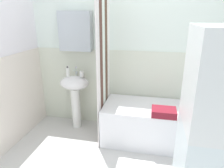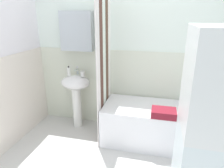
{
  "view_description": "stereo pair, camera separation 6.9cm",
  "coord_description": "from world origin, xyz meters",
  "px_view_note": "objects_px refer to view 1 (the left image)",
  "views": [
    {
      "loc": [
        0.26,
        -1.63,
        1.7
      ],
      "look_at": [
        -0.25,
        0.72,
        0.86
      ],
      "focal_mm": 32.45,
      "sensor_mm": 36.0,
      "label": 1
    },
    {
      "loc": [
        0.32,
        -1.62,
        1.7
      ],
      "look_at": [
        -0.25,
        0.72,
        0.86
      ],
      "focal_mm": 32.45,
      "sensor_mm": 36.0,
      "label": 2
    }
  ],
  "objects_px": {
    "towel_folded": "(164,112)",
    "washer_dryer_stack": "(222,128)",
    "soap_dispenser": "(68,72)",
    "conditioner_bottle": "(205,96)",
    "sink": "(75,90)",
    "body_wash_bottle": "(196,96)",
    "bathtub": "(157,124)",
    "toothbrush_cup": "(82,74)"
  },
  "relations": [
    {
      "from": "towel_folded",
      "to": "washer_dryer_stack",
      "type": "distance_m",
      "value": 0.84
    },
    {
      "from": "soap_dispenser",
      "to": "conditioner_bottle",
      "type": "bearing_deg",
      "value": 3.88
    },
    {
      "from": "sink",
      "to": "body_wash_bottle",
      "type": "relative_size",
      "value": 4.14
    },
    {
      "from": "towel_folded",
      "to": "soap_dispenser",
      "type": "bearing_deg",
      "value": 165.93
    },
    {
      "from": "towel_folded",
      "to": "conditioner_bottle",
      "type": "bearing_deg",
      "value": 40.36
    },
    {
      "from": "sink",
      "to": "towel_folded",
      "type": "height_order",
      "value": "sink"
    },
    {
      "from": "bathtub",
      "to": "washer_dryer_stack",
      "type": "relative_size",
      "value": 0.9
    },
    {
      "from": "bathtub",
      "to": "towel_folded",
      "type": "relative_size",
      "value": 4.95
    },
    {
      "from": "toothbrush_cup",
      "to": "bathtub",
      "type": "relative_size",
      "value": 0.06
    },
    {
      "from": "toothbrush_cup",
      "to": "conditioner_bottle",
      "type": "xyz_separation_m",
      "value": [
        1.74,
        0.11,
        -0.23
      ]
    },
    {
      "from": "toothbrush_cup",
      "to": "soap_dispenser",
      "type": "bearing_deg",
      "value": -173.21
    },
    {
      "from": "soap_dispenser",
      "to": "toothbrush_cup",
      "type": "height_order",
      "value": "soap_dispenser"
    },
    {
      "from": "bathtub",
      "to": "conditioner_bottle",
      "type": "height_order",
      "value": "conditioner_bottle"
    },
    {
      "from": "conditioner_bottle",
      "to": "body_wash_bottle",
      "type": "relative_size",
      "value": 1.21
    },
    {
      "from": "sink",
      "to": "soap_dispenser",
      "type": "height_order",
      "value": "soap_dispenser"
    },
    {
      "from": "body_wash_bottle",
      "to": "conditioner_bottle",
      "type": "bearing_deg",
      "value": -7.86
    },
    {
      "from": "soap_dispenser",
      "to": "towel_folded",
      "type": "relative_size",
      "value": 0.52
    },
    {
      "from": "bathtub",
      "to": "soap_dispenser",
      "type": "bearing_deg",
      "value": 174.85
    },
    {
      "from": "soap_dispenser",
      "to": "bathtub",
      "type": "distance_m",
      "value": 1.47
    },
    {
      "from": "soap_dispenser",
      "to": "toothbrush_cup",
      "type": "bearing_deg",
      "value": 6.79
    },
    {
      "from": "towel_folded",
      "to": "washer_dryer_stack",
      "type": "xyz_separation_m",
      "value": [
        0.43,
        -0.68,
        0.24
      ]
    },
    {
      "from": "toothbrush_cup",
      "to": "washer_dryer_stack",
      "type": "distance_m",
      "value": 1.92
    },
    {
      "from": "sink",
      "to": "washer_dryer_stack",
      "type": "height_order",
      "value": "washer_dryer_stack"
    },
    {
      "from": "towel_folded",
      "to": "body_wash_bottle",
      "type": "bearing_deg",
      "value": 47.8
    },
    {
      "from": "toothbrush_cup",
      "to": "washer_dryer_stack",
      "type": "bearing_deg",
      "value": -33.36
    },
    {
      "from": "bathtub",
      "to": "towel_folded",
      "type": "height_order",
      "value": "towel_folded"
    },
    {
      "from": "conditioner_bottle",
      "to": "toothbrush_cup",
      "type": "bearing_deg",
      "value": -176.46
    },
    {
      "from": "conditioner_bottle",
      "to": "body_wash_bottle",
      "type": "height_order",
      "value": "conditioner_bottle"
    },
    {
      "from": "soap_dispenser",
      "to": "towel_folded",
      "type": "bearing_deg",
      "value": -14.07
    },
    {
      "from": "towel_folded",
      "to": "washer_dryer_stack",
      "type": "bearing_deg",
      "value": -58.0
    },
    {
      "from": "toothbrush_cup",
      "to": "body_wash_bottle",
      "type": "height_order",
      "value": "toothbrush_cup"
    },
    {
      "from": "toothbrush_cup",
      "to": "washer_dryer_stack",
      "type": "xyz_separation_m",
      "value": [
        1.6,
        -1.05,
        -0.06
      ]
    },
    {
      "from": "bathtub",
      "to": "body_wash_bottle",
      "type": "height_order",
      "value": "body_wash_bottle"
    },
    {
      "from": "soap_dispenser",
      "to": "washer_dryer_stack",
      "type": "distance_m",
      "value": 2.08
    },
    {
      "from": "sink",
      "to": "washer_dryer_stack",
      "type": "distance_m",
      "value": 2.03
    },
    {
      "from": "soap_dispenser",
      "to": "washer_dryer_stack",
      "type": "xyz_separation_m",
      "value": [
        1.81,
        -1.03,
        -0.09
      ]
    },
    {
      "from": "toothbrush_cup",
      "to": "conditioner_bottle",
      "type": "relative_size",
      "value": 0.34
    },
    {
      "from": "toothbrush_cup",
      "to": "conditioner_bottle",
      "type": "bearing_deg",
      "value": 3.54
    },
    {
      "from": "washer_dryer_stack",
      "to": "towel_folded",
      "type": "bearing_deg",
      "value": 122.0
    },
    {
      "from": "sink",
      "to": "towel_folded",
      "type": "bearing_deg",
      "value": -15.81
    },
    {
      "from": "conditioner_bottle",
      "to": "towel_folded",
      "type": "height_order",
      "value": "conditioner_bottle"
    },
    {
      "from": "body_wash_bottle",
      "to": "towel_folded",
      "type": "distance_m",
      "value": 0.67
    }
  ]
}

